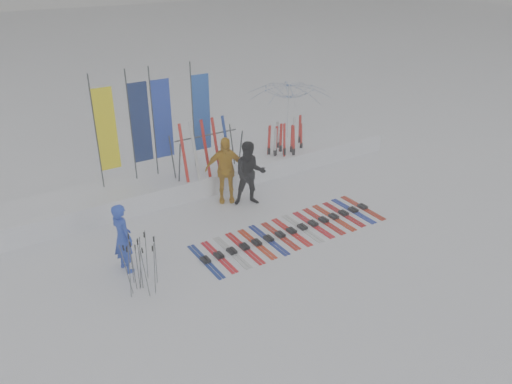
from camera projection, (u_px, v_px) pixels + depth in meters
ground at (285, 256)px, 12.02m from camera, size 120.00×120.00×0.00m
snow_bank at (198, 178)px, 15.37m from camera, size 14.00×1.60×0.60m
person_blue at (123, 238)px, 11.14m from camera, size 0.53×0.69×1.68m
person_black at (250, 174)px, 14.07m from camera, size 1.13×1.03×1.89m
person_yellow at (225, 170)px, 14.23m from camera, size 1.24×0.94×1.96m
tent_canopy at (289, 118)px, 17.47m from camera, size 3.77×3.80×2.63m
ski_row at (292, 231)px, 13.00m from camera, size 5.20×1.70×0.07m
pole_cluster at (140, 265)px, 10.61m from camera, size 0.76×0.80×1.26m
feather_flags at (153, 121)px, 14.17m from camera, size 3.45×0.11×3.20m
ski_rack at (207, 148)px, 14.66m from camera, size 2.04×0.80×1.23m
upright_skis at (286, 146)px, 16.47m from camera, size 1.62×0.87×1.70m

